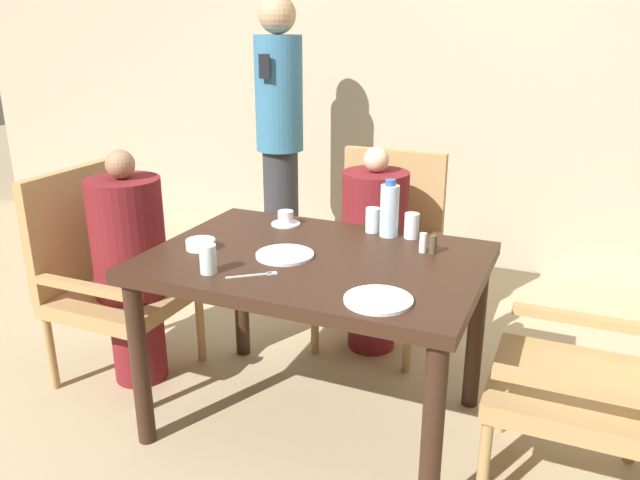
% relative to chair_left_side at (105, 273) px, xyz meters
% --- Properties ---
extents(ground_plane, '(16.00, 16.00, 0.00)m').
position_rel_chair_left_side_xyz_m(ground_plane, '(1.05, 0.00, -0.50)').
color(ground_plane, tan).
extents(wall_back, '(8.00, 0.06, 2.80)m').
position_rel_chair_left_side_xyz_m(wall_back, '(1.05, 2.10, 0.90)').
color(wall_back, tan).
rests_on(wall_back, ground_plane).
extents(dining_table, '(1.26, 0.88, 0.74)m').
position_rel_chair_left_side_xyz_m(dining_table, '(1.05, 0.00, 0.14)').
color(dining_table, '#331E14').
rests_on(dining_table, ground_plane).
extents(chair_left_side, '(0.54, 0.54, 0.97)m').
position_rel_chair_left_side_xyz_m(chair_left_side, '(0.00, 0.00, 0.00)').
color(chair_left_side, '#A88451').
rests_on(chair_left_side, ground_plane).
extents(diner_in_left_chair, '(0.32, 0.32, 1.08)m').
position_rel_chair_left_side_xyz_m(diner_in_left_chair, '(0.15, 0.00, 0.05)').
color(diner_in_left_chair, maroon).
rests_on(diner_in_left_chair, ground_plane).
extents(chair_far_side, '(0.54, 0.54, 0.97)m').
position_rel_chair_left_side_xyz_m(chair_far_side, '(1.05, 0.86, 0.00)').
color(chair_far_side, '#A88451').
rests_on(chair_far_side, ground_plane).
extents(diner_in_far_chair, '(0.32, 0.32, 1.04)m').
position_rel_chair_left_side_xyz_m(diner_in_far_chair, '(1.05, 0.71, 0.03)').
color(diner_in_far_chair, maroon).
rests_on(diner_in_far_chair, ground_plane).
extents(chair_right_side, '(0.54, 0.54, 0.97)m').
position_rel_chair_left_side_xyz_m(chair_right_side, '(2.10, 0.00, 0.00)').
color(chair_right_side, '#A88451').
rests_on(chair_right_side, ground_plane).
extents(standing_host, '(0.30, 0.33, 1.74)m').
position_rel_chair_left_side_xyz_m(standing_host, '(0.16, 1.47, 0.44)').
color(standing_host, '#2D2D33').
rests_on(standing_host, ground_plane).
extents(plate_main_left, '(0.22, 0.22, 0.01)m').
position_rel_chair_left_side_xyz_m(plate_main_left, '(1.40, -0.30, 0.24)').
color(plate_main_left, white).
rests_on(plate_main_left, dining_table).
extents(plate_main_right, '(0.22, 0.22, 0.01)m').
position_rel_chair_left_side_xyz_m(plate_main_right, '(0.94, -0.05, 0.24)').
color(plate_main_right, white).
rests_on(plate_main_right, dining_table).
extents(teacup_with_saucer, '(0.13, 0.13, 0.06)m').
position_rel_chair_left_side_xyz_m(teacup_with_saucer, '(0.77, 0.31, 0.26)').
color(teacup_with_saucer, white).
rests_on(teacup_with_saucer, dining_table).
extents(bowl_small, '(0.12, 0.12, 0.04)m').
position_rel_chair_left_side_xyz_m(bowl_small, '(0.60, -0.10, 0.26)').
color(bowl_small, white).
rests_on(bowl_small, dining_table).
extents(water_bottle, '(0.08, 0.08, 0.24)m').
position_rel_chair_left_side_xyz_m(water_bottle, '(1.23, 0.34, 0.35)').
color(water_bottle, silver).
rests_on(water_bottle, dining_table).
extents(glass_tall_near, '(0.06, 0.06, 0.10)m').
position_rel_chair_left_side_xyz_m(glass_tall_near, '(0.77, -0.31, 0.29)').
color(glass_tall_near, silver).
rests_on(glass_tall_near, dining_table).
extents(glass_tall_mid, '(0.06, 0.06, 0.10)m').
position_rel_chair_left_side_xyz_m(glass_tall_mid, '(1.33, 0.35, 0.29)').
color(glass_tall_mid, silver).
rests_on(glass_tall_mid, dining_table).
extents(glass_tall_far, '(0.06, 0.06, 0.10)m').
position_rel_chair_left_side_xyz_m(glass_tall_far, '(1.15, 0.36, 0.29)').
color(glass_tall_far, silver).
rests_on(glass_tall_far, dining_table).
extents(salt_shaker, '(0.03, 0.03, 0.08)m').
position_rel_chair_left_side_xyz_m(salt_shaker, '(1.41, 0.20, 0.28)').
color(salt_shaker, white).
rests_on(salt_shaker, dining_table).
extents(pepper_shaker, '(0.03, 0.03, 0.07)m').
position_rel_chair_left_side_xyz_m(pepper_shaker, '(1.45, 0.20, 0.28)').
color(pepper_shaker, '#4C3D2D').
rests_on(pepper_shaker, dining_table).
extents(fork_beside_plate, '(0.15, 0.13, 0.00)m').
position_rel_chair_left_side_xyz_m(fork_beside_plate, '(0.94, -0.26, 0.24)').
color(fork_beside_plate, silver).
rests_on(fork_beside_plate, dining_table).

